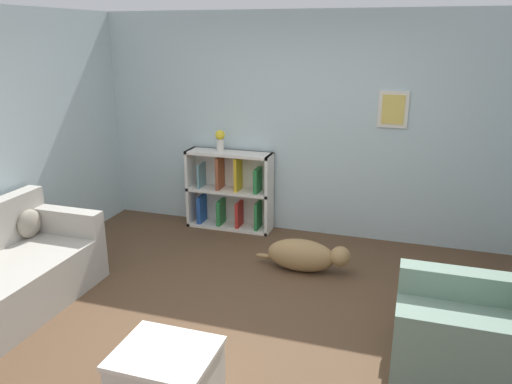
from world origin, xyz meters
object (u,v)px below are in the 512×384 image
at_px(recliner_chair, 482,334).
at_px(coffee_table, 167,380).
at_px(dog, 305,255).
at_px(vase, 220,139).
at_px(bookshelf, 230,191).

height_order(recliner_chair, coffee_table, recliner_chair).
bearing_deg(recliner_chair, dog, 141.55).
bearing_deg(dog, vase, 144.78).
distance_m(coffee_table, dog, 2.28).
xyz_separation_m(recliner_chair, vase, (-2.81, 2.12, 0.80)).
relative_size(bookshelf, recliner_chair, 1.02).
bearing_deg(vase, bookshelf, 12.47).
relative_size(recliner_chair, coffee_table, 1.68).
distance_m(dog, vase, 1.82).
distance_m(coffee_table, vase, 3.37).
bearing_deg(vase, coffee_table, -74.61).
height_order(coffee_table, vase, vase).
bearing_deg(bookshelf, coffee_table, -76.55).
relative_size(dog, vase, 3.86).
relative_size(recliner_chair, dog, 1.04).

